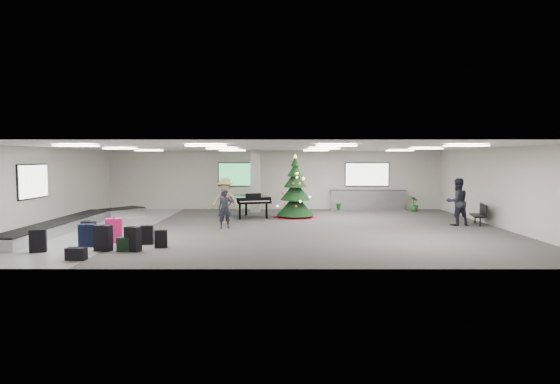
{
  "coord_description": "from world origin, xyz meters",
  "views": [
    {
      "loc": [
        0.28,
        -18.43,
        2.72
      ],
      "look_at": [
        0.27,
        1.0,
        1.36
      ],
      "focal_mm": 30.0,
      "sensor_mm": 36.0,
      "label": 1
    }
  ],
  "objects_px": {
    "baggage_carousel": "(75,223)",
    "christmas_tree": "(295,196)",
    "traveler_a": "(225,209)",
    "potted_plant_right": "(414,204)",
    "grand_piano": "(250,199)",
    "bench": "(480,213)",
    "service_counter": "(368,200)",
    "traveler_bench": "(457,202)",
    "traveler_b": "(225,201)",
    "pink_suitcase": "(114,231)",
    "potted_plant_left": "(339,202)"
  },
  "relations": [
    {
      "from": "traveler_bench",
      "to": "potted_plant_right",
      "type": "distance_m",
      "value": 5.18
    },
    {
      "from": "service_counter",
      "to": "grand_piano",
      "type": "relative_size",
      "value": 1.67
    },
    {
      "from": "service_counter",
      "to": "bench",
      "type": "relative_size",
      "value": 2.79
    },
    {
      "from": "potted_plant_right",
      "to": "bench",
      "type": "bearing_deg",
      "value": -75.05
    },
    {
      "from": "potted_plant_left",
      "to": "potted_plant_right",
      "type": "height_order",
      "value": "potted_plant_left"
    },
    {
      "from": "baggage_carousel",
      "to": "pink_suitcase",
      "type": "height_order",
      "value": "pink_suitcase"
    },
    {
      "from": "potted_plant_right",
      "to": "traveler_b",
      "type": "bearing_deg",
      "value": -154.08
    },
    {
      "from": "traveler_a",
      "to": "baggage_carousel",
      "type": "bearing_deg",
      "value": 165.85
    },
    {
      "from": "baggage_carousel",
      "to": "christmas_tree",
      "type": "xyz_separation_m",
      "value": [
        8.82,
        3.37,
        0.81
      ]
    },
    {
      "from": "christmas_tree",
      "to": "potted_plant_left",
      "type": "height_order",
      "value": "christmas_tree"
    },
    {
      "from": "grand_piano",
      "to": "bench",
      "type": "xyz_separation_m",
      "value": [
        9.74,
        -2.52,
        -0.35
      ]
    },
    {
      "from": "traveler_a",
      "to": "service_counter",
      "type": "bearing_deg",
      "value": 30.13
    },
    {
      "from": "christmas_tree",
      "to": "traveler_bench",
      "type": "distance_m",
      "value": 7.07
    },
    {
      "from": "christmas_tree",
      "to": "pink_suitcase",
      "type": "bearing_deg",
      "value": -132.7
    },
    {
      "from": "grand_piano",
      "to": "bench",
      "type": "bearing_deg",
      "value": -31.47
    },
    {
      "from": "christmas_tree",
      "to": "traveler_b",
      "type": "height_order",
      "value": "christmas_tree"
    },
    {
      "from": "grand_piano",
      "to": "bench",
      "type": "height_order",
      "value": "grand_piano"
    },
    {
      "from": "pink_suitcase",
      "to": "potted_plant_right",
      "type": "bearing_deg",
      "value": 22.7
    },
    {
      "from": "grand_piano",
      "to": "traveler_bench",
      "type": "height_order",
      "value": "traveler_bench"
    },
    {
      "from": "traveler_b",
      "to": "traveler_bench",
      "type": "distance_m",
      "value": 9.63
    },
    {
      "from": "grand_piano",
      "to": "bench",
      "type": "distance_m",
      "value": 10.07
    },
    {
      "from": "christmas_tree",
      "to": "potted_plant_right",
      "type": "xyz_separation_m",
      "value": [
        6.29,
        2.55,
        -0.63
      ]
    },
    {
      "from": "traveler_a",
      "to": "potted_plant_right",
      "type": "distance_m",
      "value": 10.93
    },
    {
      "from": "bench",
      "to": "potted_plant_left",
      "type": "bearing_deg",
      "value": 145.57
    },
    {
      "from": "grand_piano",
      "to": "traveler_bench",
      "type": "distance_m",
      "value": 9.12
    },
    {
      "from": "baggage_carousel",
      "to": "christmas_tree",
      "type": "height_order",
      "value": "christmas_tree"
    },
    {
      "from": "bench",
      "to": "pink_suitcase",
      "type": "bearing_deg",
      "value": -150.0
    },
    {
      "from": "christmas_tree",
      "to": "traveler_b",
      "type": "bearing_deg",
      "value": -146.83
    },
    {
      "from": "pink_suitcase",
      "to": "bench",
      "type": "height_order",
      "value": "bench"
    },
    {
      "from": "bench",
      "to": "potted_plant_right",
      "type": "bearing_deg",
      "value": 117.82
    },
    {
      "from": "baggage_carousel",
      "to": "grand_piano",
      "type": "bearing_deg",
      "value": 27.55
    },
    {
      "from": "christmas_tree",
      "to": "potted_plant_right",
      "type": "relative_size",
      "value": 3.77
    },
    {
      "from": "service_counter",
      "to": "baggage_carousel",
      "type": "bearing_deg",
      "value": -152.33
    },
    {
      "from": "potted_plant_right",
      "to": "pink_suitcase",
      "type": "bearing_deg",
      "value": -143.51
    },
    {
      "from": "grand_piano",
      "to": "traveler_a",
      "type": "distance_m",
      "value": 3.57
    },
    {
      "from": "service_counter",
      "to": "traveler_bench",
      "type": "height_order",
      "value": "traveler_bench"
    },
    {
      "from": "pink_suitcase",
      "to": "traveler_bench",
      "type": "bearing_deg",
      "value": 3.86
    },
    {
      "from": "traveler_b",
      "to": "potted_plant_right",
      "type": "bearing_deg",
      "value": 43.58
    },
    {
      "from": "bench",
      "to": "traveler_b",
      "type": "bearing_deg",
      "value": -169.37
    },
    {
      "from": "baggage_carousel",
      "to": "traveler_b",
      "type": "bearing_deg",
      "value": 13.5
    },
    {
      "from": "potted_plant_right",
      "to": "christmas_tree",
      "type": "bearing_deg",
      "value": -157.95
    },
    {
      "from": "service_counter",
      "to": "potted_plant_left",
      "type": "xyz_separation_m",
      "value": [
        -1.58,
        -0.15,
        -0.1
      ]
    },
    {
      "from": "service_counter",
      "to": "pink_suitcase",
      "type": "bearing_deg",
      "value": -135.41
    },
    {
      "from": "traveler_bench",
      "to": "service_counter",
      "type": "bearing_deg",
      "value": -77.7
    },
    {
      "from": "christmas_tree",
      "to": "potted_plant_right",
      "type": "bearing_deg",
      "value": 22.05
    },
    {
      "from": "bench",
      "to": "traveler_a",
      "type": "height_order",
      "value": "traveler_a"
    },
    {
      "from": "pink_suitcase",
      "to": "traveler_b",
      "type": "relative_size",
      "value": 0.42
    },
    {
      "from": "christmas_tree",
      "to": "traveler_bench",
      "type": "xyz_separation_m",
      "value": [
        6.57,
        -2.59,
        -0.05
      ]
    },
    {
      "from": "baggage_carousel",
      "to": "potted_plant_right",
      "type": "xyz_separation_m",
      "value": [
        15.11,
        5.92,
        0.18
      ]
    },
    {
      "from": "traveler_bench",
      "to": "traveler_a",
      "type": "bearing_deg",
      "value": -6.24
    }
  ]
}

